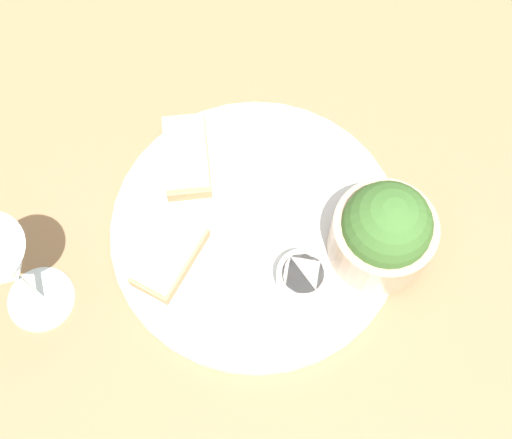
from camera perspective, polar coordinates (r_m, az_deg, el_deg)
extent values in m
plane|color=#93704C|center=(0.75, 0.00, -0.99)|extent=(4.00, 4.00, 0.00)
cylinder|color=silver|center=(0.74, 0.00, -0.80)|extent=(0.33, 0.33, 0.01)
cylinder|color=tan|center=(0.71, 11.06, -1.54)|extent=(0.11, 0.11, 0.06)
sphere|color=#3D6B2D|center=(0.68, 11.54, -0.57)|extent=(0.10, 0.10, 0.10)
cylinder|color=white|center=(0.70, 4.09, -5.21)|extent=(0.06, 0.06, 0.04)
cylinder|color=#D14C38|center=(0.69, 4.16, -4.91)|extent=(0.05, 0.05, 0.01)
cube|color=tan|center=(0.77, -6.18, 5.50)|extent=(0.11, 0.11, 0.02)
cube|color=beige|center=(0.76, -6.28, 5.96)|extent=(0.11, 0.10, 0.01)
cube|color=tan|center=(0.72, -7.64, -3.35)|extent=(0.10, 0.06, 0.02)
cube|color=beige|center=(0.71, -7.77, -3.00)|extent=(0.09, 0.05, 0.01)
cylinder|color=silver|center=(0.76, -18.55, -6.70)|extent=(0.07, 0.07, 0.01)
cylinder|color=silver|center=(0.72, -19.44, -5.87)|extent=(0.01, 0.01, 0.07)
cone|color=silver|center=(0.65, -21.64, -3.80)|extent=(0.07, 0.07, 0.09)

